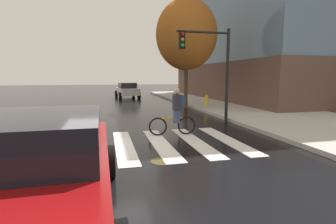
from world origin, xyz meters
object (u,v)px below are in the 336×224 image
manhole_cover (163,161)px  cyclist (176,112)px  sedan_near (41,168)px  fire_hydrant (206,101)px  street_tree_near (186,35)px  traffic_light_near (211,59)px  sedan_mid (127,90)px

manhole_cover → cyclist: cyclist is taller
sedan_near → cyclist: (3.34, 5.01, 0.02)m
manhole_cover → fire_hydrant: 10.95m
street_tree_near → manhole_cover: bearing=-110.3°
fire_hydrant → traffic_light_near: bearing=-110.3°
traffic_light_near → fire_hydrant: (1.81, 4.88, -2.33)m
cyclist → fire_hydrant: size_ratio=2.19×
cyclist → fire_hydrant: cyclist is taller
sedan_near → street_tree_near: (6.13, 12.72, 3.94)m
sedan_near → fire_hydrant: sedan_near is taller
sedan_near → sedan_mid: size_ratio=1.05×
sedan_near → street_tree_near: bearing=64.3°
sedan_near → traffic_light_near: traffic_light_near is taller
sedan_mid → manhole_cover: bearing=-92.1°
sedan_near → fire_hydrant: bearing=58.6°
sedan_mid → fire_hydrant: 10.96m
manhole_cover → traffic_light_near: traffic_light_near is taller
sedan_mid → street_tree_near: 10.64m
fire_hydrant → street_tree_near: 4.45m
cyclist → fire_hydrant: bearing=60.4°
fire_hydrant → street_tree_near: street_tree_near is taller
sedan_near → fire_hydrant: (7.31, 11.99, -0.29)m
fire_hydrant → street_tree_near: (-1.18, 0.73, 4.23)m
manhole_cover → sedan_mid: bearing=87.9°
sedan_near → traffic_light_near: size_ratio=1.10×
manhole_cover → fire_hydrant: (5.04, 9.70, 0.53)m
manhole_cover → traffic_light_near: bearing=56.2°
cyclist → sedan_mid: bearing=91.1°
manhole_cover → sedan_near: size_ratio=0.14×
street_tree_near → sedan_mid: bearing=108.5°
sedan_mid → street_tree_near: street_tree_near is taller
traffic_light_near → cyclist: bearing=-135.9°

